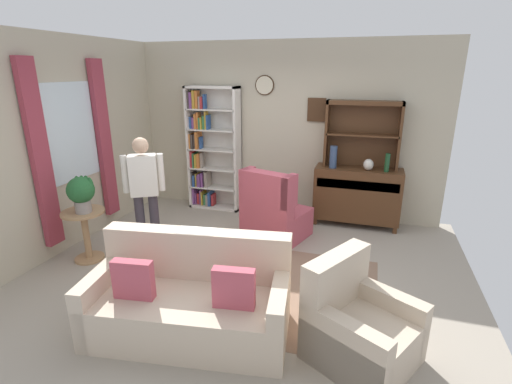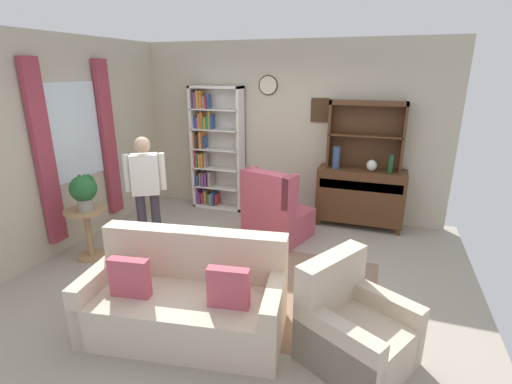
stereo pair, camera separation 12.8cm
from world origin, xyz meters
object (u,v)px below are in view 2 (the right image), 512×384
object	(u,v)px
plant_stand	(88,228)
couch_floral	(187,300)
vase_tall	(336,158)
book_stack	(236,251)
bookshelf	(213,151)
coffee_table	(229,257)
potted_plant_large	(84,190)
sideboard_hutch	(367,126)
wingback_chair	(275,214)
person_reading	(146,187)
vase_round	(372,165)
sideboard	(360,195)
armchair_floral	(353,330)
bottle_wine	(391,164)

from	to	relation	value
plant_stand	couch_floral	bearing A→B (deg)	-24.39
vase_tall	book_stack	xyz separation A→B (m)	(-0.75, -2.22, -0.62)
bookshelf	couch_floral	world-z (taller)	bookshelf
couch_floral	plant_stand	xyz separation A→B (m)	(-1.91, 0.86, 0.10)
bookshelf	couch_floral	xyz separation A→B (m)	(1.19, -3.16, -0.70)
bookshelf	coffee_table	distance (m)	2.74
potted_plant_large	sideboard_hutch	bearing A→B (deg)	36.33
bookshelf	book_stack	xyz separation A→B (m)	(1.36, -2.38, -0.54)
wingback_chair	couch_floral	bearing A→B (deg)	-95.95
vase_tall	couch_floral	bearing A→B (deg)	-107.27
plant_stand	person_reading	world-z (taller)	person_reading
vase_round	person_reading	size ratio (longest dim) A/B	0.11
vase_tall	sideboard	bearing A→B (deg)	11.63
sideboard_hutch	person_reading	xyz separation A→B (m)	(-2.58, -1.92, -0.65)
wingback_chair	sideboard	bearing A→B (deg)	39.67
bookshelf	wingback_chair	world-z (taller)	bookshelf
armchair_floral	book_stack	size ratio (longest dim) A/B	5.15
sideboard_hutch	coffee_table	bearing A→B (deg)	-117.68
bookshelf	armchair_floral	distance (m)	4.14
person_reading	armchair_floral	bearing A→B (deg)	-23.00
coffee_table	bookshelf	bearing A→B (deg)	118.35
sideboard	armchair_floral	distance (m)	2.99
potted_plant_large	coffee_table	xyz separation A→B (m)	(1.94, -0.03, -0.58)
armchair_floral	potted_plant_large	world-z (taller)	potted_plant_large
wingback_chair	vase_tall	bearing A→B (deg)	49.58
armchair_floral	plant_stand	bearing A→B (deg)	167.35
bottle_wine	armchair_floral	xyz separation A→B (m)	(-0.21, -2.89, -0.77)
bottle_wine	coffee_table	bearing A→B (deg)	-126.95
sideboard_hutch	plant_stand	world-z (taller)	sideboard_hutch
potted_plant_large	bottle_wine	bearing A→B (deg)	30.95
bookshelf	sideboard	distance (m)	2.56
bookshelf	coffee_table	size ratio (longest dim) A/B	2.62
vase_tall	bottle_wine	world-z (taller)	vase_tall
vase_tall	person_reading	distance (m)	2.79
sideboard	sideboard_hutch	world-z (taller)	sideboard_hutch
sideboard	vase_tall	xyz separation A→B (m)	(-0.39, -0.08, 0.58)
potted_plant_large	couch_floral	bearing A→B (deg)	-24.41
wingback_chair	coffee_table	xyz separation A→B (m)	(-0.15, -1.35, -0.03)
armchair_floral	wingback_chair	bearing A→B (deg)	121.70
plant_stand	person_reading	distance (m)	0.91
vase_tall	potted_plant_large	distance (m)	3.53
book_stack	plant_stand	bearing A→B (deg)	177.68
vase_round	couch_floral	world-z (taller)	vase_round
vase_tall	vase_round	size ratio (longest dim) A/B	1.99
book_stack	vase_round	bearing A→B (deg)	60.27
book_stack	potted_plant_large	bearing A→B (deg)	178.16
bottle_wine	plant_stand	distance (m)	4.24
armchair_floral	sideboard_hutch	bearing A→B (deg)	93.39
sideboard	armchair_floral	size ratio (longest dim) A/B	1.24
vase_tall	vase_round	xyz separation A→B (m)	(0.52, 0.01, -0.08)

